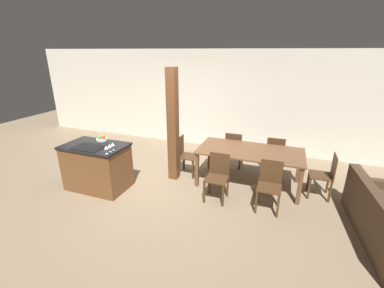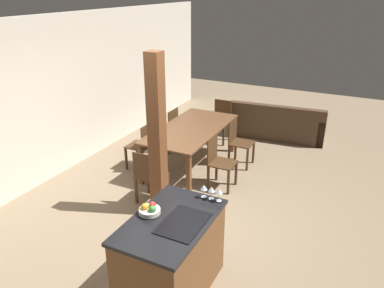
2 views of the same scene
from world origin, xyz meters
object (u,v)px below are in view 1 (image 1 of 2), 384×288
wine_glass_near (106,148)px  dining_chair_foot_end (325,175)px  kitchen_island (97,166)px  dining_chair_far_right (275,154)px  fruit_bowl (102,139)px  wine_glass_far (113,144)px  dining_chair_near_right (270,184)px  dining_chair_far_left (234,149)px  wine_glass_middle (109,146)px  dining_chair_near_left (217,176)px  dining_table (250,154)px  timber_post (173,126)px  dining_chair_head_end (185,155)px

wine_glass_near → dining_chair_foot_end: bearing=22.0°
kitchen_island → dining_chair_far_right: kitchen_island is taller
fruit_bowl → wine_glass_near: bearing=-45.5°
wine_glass_far → dining_chair_near_right: wine_glass_far is taller
dining_chair_near_right → dining_chair_far_left: same height
wine_glass_near → dining_chair_foot_end: 4.05m
wine_glass_middle → dining_chair_near_left: wine_glass_middle is taller
dining_table → timber_post: timber_post is taller
fruit_bowl → dining_chair_far_right: 3.75m
dining_chair_near_right → dining_chair_foot_end: same height
dining_chair_far_right → dining_chair_head_end: size_ratio=1.00×
dining_table → dining_chair_far_left: bearing=122.2°
wine_glass_near → dining_chair_far_left: 2.95m
wine_glass_near → dining_chair_foot_end: size_ratio=0.18×
dining_chair_near_left → dining_table: bearing=57.8°
dining_chair_far_left → dining_chair_head_end: bearing=38.3°
fruit_bowl → dining_chair_far_right: size_ratio=0.26×
wine_glass_near → dining_chair_near_right: (2.77, 0.75, -0.59)m
kitchen_island → dining_chair_near_right: (3.31, 0.45, -0.00)m
dining_table → dining_chair_foot_end: dining_chair_foot_end is taller
dining_table → dining_chair_far_right: bearing=57.8°
dining_chair_far_left → timber_post: size_ratio=0.37×
dining_chair_foot_end → dining_chair_far_right: bearing=-128.3°
kitchen_island → dining_chair_head_end: bearing=39.8°
kitchen_island → dining_table: (2.84, 1.19, 0.21)m
dining_table → dining_chair_foot_end: 1.43m
wine_glass_middle → dining_chair_far_right: 3.56m
wine_glass_near → dining_chair_near_right: size_ratio=0.18×
dining_chair_near_left → dining_chair_near_right: 0.94m
fruit_bowl → timber_post: bearing=28.0°
dining_chair_near_left → timber_post: timber_post is taller
dining_chair_near_left → dining_chair_near_right: bearing=0.0°
dining_chair_far_right → timber_post: 2.39m
dining_chair_far_left → dining_chair_foot_end: size_ratio=1.00×
fruit_bowl → dining_chair_near_left: (2.38, 0.20, -0.51)m
wine_glass_middle → dining_chair_head_end: wine_glass_middle is taller
wine_glass_near → wine_glass_middle: (0.00, 0.09, 0.00)m
fruit_bowl → dining_chair_far_right: fruit_bowl is taller
kitchen_island → dining_chair_head_end: size_ratio=1.41×
kitchen_island → dining_chair_foot_end: (4.25, 1.19, -0.00)m
wine_glass_middle → dining_chair_foot_end: 4.01m
dining_chair_near_right → dining_chair_head_end: (-1.88, 0.74, 0.00)m
dining_chair_near_left → dining_chair_far_left: size_ratio=1.00×
fruit_bowl → wine_glass_near: 0.78m
wine_glass_far → dining_chair_head_end: bearing=55.9°
dining_chair_far_right → dining_chair_foot_end: 1.20m
wine_glass_middle → dining_chair_near_right: (2.77, 0.66, -0.59)m
kitchen_island → fruit_bowl: (-0.00, 0.24, 0.51)m
dining_table → dining_chair_head_end: dining_chair_head_end is taller
dining_chair_near_left → dining_chair_head_end: bearing=141.7°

